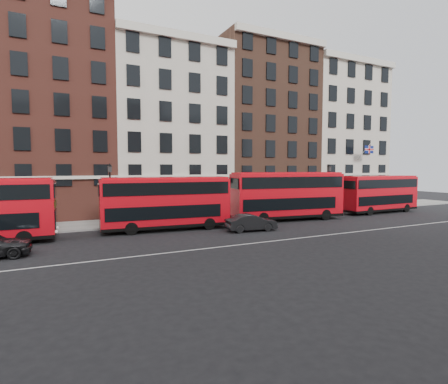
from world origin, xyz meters
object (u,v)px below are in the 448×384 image
bus_d (380,193)px  car_front (251,223)px  bus_c (287,195)px  traffic_light (376,189)px  bus_b (166,202)px

bus_d → car_front: (-18.86, -3.38, -1.56)m
bus_c → traffic_light: bus_c is taller
bus_b → traffic_light: size_ratio=3.20×
traffic_light → bus_c: bearing=-170.1°
bus_b → bus_c: size_ratio=0.93×
car_front → traffic_light: (21.53, 6.09, 1.76)m
bus_b → traffic_light: 27.72m
bus_b → bus_d: (24.91, -0.00, -0.08)m
bus_b → car_front: size_ratio=2.53×
bus_c → traffic_light: bearing=16.7°
bus_d → traffic_light: bearing=44.5°
car_front → traffic_light: traffic_light is taller
bus_c → traffic_light: (15.50, 2.70, -0.05)m
bus_c → bus_b: bearing=-173.2°
bus_c → car_front: (-6.04, -3.38, -1.82)m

